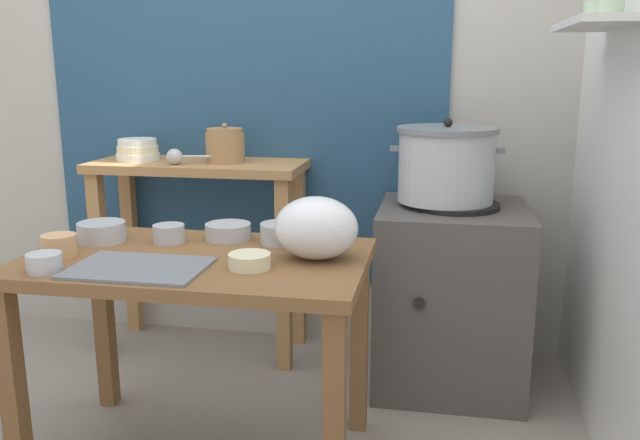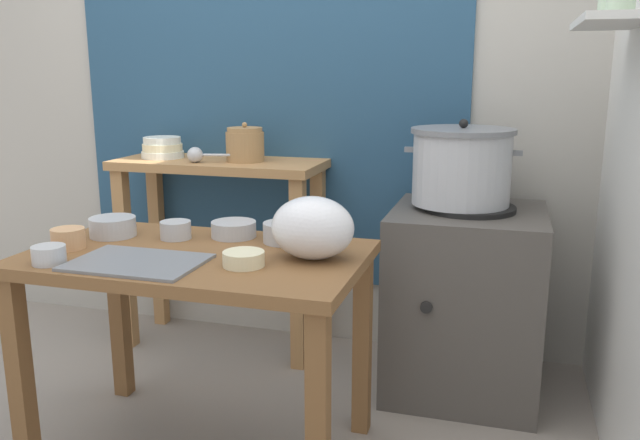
{
  "view_description": "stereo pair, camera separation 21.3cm",
  "coord_description": "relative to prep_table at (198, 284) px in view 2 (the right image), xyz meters",
  "views": [
    {
      "loc": [
        0.76,
        -1.93,
        1.3
      ],
      "look_at": [
        0.39,
        0.12,
        0.82
      ],
      "focal_mm": 36.35,
      "sensor_mm": 36.0,
      "label": 1
    },
    {
      "loc": [
        0.97,
        -1.88,
        1.3
      ],
      "look_at": [
        0.39,
        0.12,
        0.82
      ],
      "focal_mm": 36.35,
      "sensor_mm": 36.0,
      "label": 2
    }
  ],
  "objects": [
    {
      "name": "wall_back",
      "position": [
        0.08,
        1.13,
        0.69
      ],
      "size": [
        4.4,
        0.12,
        2.6
      ],
      "color": "#B2ADA3",
      "rests_on": "ground"
    },
    {
      "name": "prep_table",
      "position": [
        0.0,
        0.0,
        0.0
      ],
      "size": [
        1.1,
        0.66,
        0.72
      ],
      "color": "brown",
      "rests_on": "ground"
    },
    {
      "name": "back_shelf_table",
      "position": [
        -0.31,
        0.86,
        0.07
      ],
      "size": [
        0.96,
        0.4,
        0.9
      ],
      "color": "#B27F4C",
      "rests_on": "ground"
    },
    {
      "name": "stove_block",
      "position": [
        0.83,
        0.73,
        -0.23
      ],
      "size": [
        0.6,
        0.61,
        0.78
      ],
      "color": "#4C4742",
      "rests_on": "ground"
    },
    {
      "name": "steamer_pot",
      "position": [
        0.79,
        0.75,
        0.32
      ],
      "size": [
        0.46,
        0.41,
        0.34
      ],
      "color": "#B7BABF",
      "rests_on": "stove_block"
    },
    {
      "name": "clay_pot",
      "position": [
        -0.18,
        0.86,
        0.37
      ],
      "size": [
        0.17,
        0.17,
        0.18
      ],
      "color": "#A37A4C",
      "rests_on": "back_shelf_table"
    },
    {
      "name": "bowl_stack_enamel",
      "position": [
        -0.6,
        0.86,
        0.34
      ],
      "size": [
        0.2,
        0.2,
        0.1
      ],
      "color": "silver",
      "rests_on": "back_shelf_table"
    },
    {
      "name": "ladle",
      "position": [
        -0.37,
        0.76,
        0.33
      ],
      "size": [
        0.28,
        0.1,
        0.07
      ],
      "color": "#B7BABF",
      "rests_on": "back_shelf_table"
    },
    {
      "name": "serving_tray",
      "position": [
        -0.11,
        -0.17,
        0.12
      ],
      "size": [
        0.4,
        0.28,
        0.01
      ],
      "primitive_type": "cube",
      "color": "slate",
      "rests_on": "prep_table"
    },
    {
      "name": "plastic_bag",
      "position": [
        0.39,
        0.04,
        0.21
      ],
      "size": [
        0.26,
        0.22,
        0.2
      ],
      "primitive_type": "ellipsoid",
      "color": "white",
      "rests_on": "prep_table"
    },
    {
      "name": "prep_bowl_0",
      "position": [
        0.24,
        0.2,
        0.15
      ],
      "size": [
        0.15,
        0.15,
        0.07
      ],
      "color": "#B7BABF",
      "rests_on": "prep_table"
    },
    {
      "name": "prep_bowl_1",
      "position": [
        -0.15,
        0.14,
        0.14
      ],
      "size": [
        0.11,
        0.11,
        0.06
      ],
      "color": "#B7BABF",
      "rests_on": "prep_table"
    },
    {
      "name": "prep_bowl_2",
      "position": [
        -0.43,
        -0.08,
        0.15
      ],
      "size": [
        0.11,
        0.11,
        0.07
      ],
      "color": "tan",
      "rests_on": "prep_table"
    },
    {
      "name": "prep_bowl_3",
      "position": [
        0.21,
        -0.1,
        0.14
      ],
      "size": [
        0.13,
        0.13,
        0.05
      ],
      "color": "beige",
      "rests_on": "prep_table"
    },
    {
      "name": "prep_bowl_4",
      "position": [
        -0.37,
        -0.24,
        0.14
      ],
      "size": [
        0.1,
        0.1,
        0.06
      ],
      "color": "#B7BABF",
      "rests_on": "prep_table"
    },
    {
      "name": "prep_bowl_5",
      "position": [
        0.04,
        0.22,
        0.14
      ],
      "size": [
        0.16,
        0.16,
        0.06
      ],
      "color": "#B7BABF",
      "rests_on": "prep_table"
    },
    {
      "name": "prep_bowl_6",
      "position": [
        -0.38,
        0.11,
        0.15
      ],
      "size": [
        0.16,
        0.16,
        0.07
      ],
      "color": "#B7BABF",
      "rests_on": "prep_table"
    }
  ]
}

